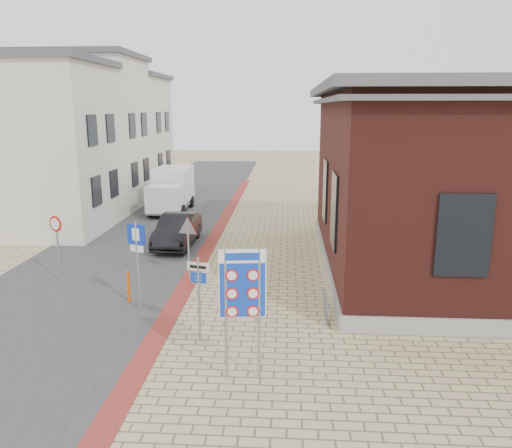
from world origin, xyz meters
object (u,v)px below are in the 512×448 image
(box_truck, at_px, (171,190))
(bollard, at_px, (129,287))
(border_sign, at_px, (242,287))
(essen_sign, at_px, (199,287))
(sedan, at_px, (177,230))
(parking_sign, at_px, (137,250))

(box_truck, relative_size, bollard, 4.74)
(box_truck, height_order, bollard, box_truck)
(border_sign, distance_m, essen_sign, 2.33)
(border_sign, height_order, essen_sign, border_sign)
(sedan, relative_size, parking_sign, 1.51)
(sedan, distance_m, border_sign, 11.80)
(parking_sign, distance_m, bollard, 1.60)
(box_truck, relative_size, border_sign, 1.59)
(box_truck, relative_size, essen_sign, 2.12)
(sedan, bearing_deg, border_sign, -69.70)
(box_truck, bearing_deg, sedan, -75.98)
(sedan, distance_m, essen_sign, 9.63)
(box_truck, distance_m, parking_sign, 14.82)
(border_sign, xyz_separation_m, bollard, (-4.00, 4.30, -1.69))
(sedan, distance_m, box_truck, 7.58)
(sedan, bearing_deg, box_truck, 105.63)
(border_sign, distance_m, bollard, 6.11)
(parking_sign, bearing_deg, border_sign, -27.74)
(sedan, xyz_separation_m, bollard, (-0.09, -6.73, -0.18))
(parking_sign, bearing_deg, essen_sign, -22.16)
(sedan, distance_m, bollard, 6.74)
(essen_sign, distance_m, bollard, 3.81)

